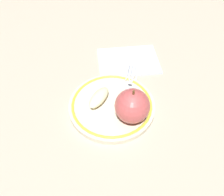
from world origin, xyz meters
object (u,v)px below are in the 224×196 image
plate (112,106)px  fork (129,90)px  apple_slice_front (99,98)px  napkin_folded (128,60)px  apple_red_whole (132,106)px

plate → fork: 0.06m
apple_slice_front → napkin_folded: size_ratio=0.42×
apple_red_whole → napkin_folded: apple_red_whole is taller
fork → apple_red_whole: bearing=-167.6°
apple_slice_front → fork: apple_slice_front is taller
apple_red_whole → apple_slice_front: (0.06, 0.06, -0.03)m
plate → fork: bearing=-57.9°
apple_slice_front → napkin_folded: bearing=4.1°
apple_slice_front → napkin_folded: 0.17m
plate → apple_red_whole: apple_red_whole is taller
plate → napkin_folded: (0.15, -0.08, -0.01)m
apple_red_whole → napkin_folded: bearing=-14.2°
apple_red_whole → apple_slice_front: apple_red_whole is taller
plate → apple_slice_front: bearing=59.1°
napkin_folded → apple_red_whole: bearing=165.8°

